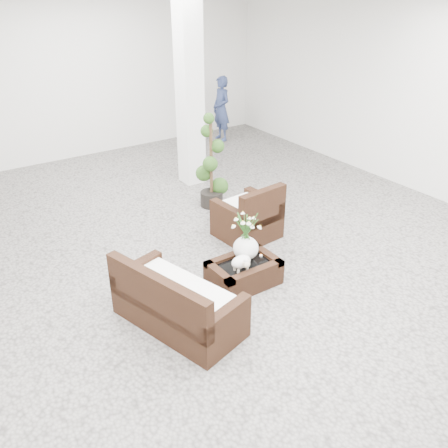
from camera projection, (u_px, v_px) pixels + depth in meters
ground at (220, 259)px, 7.06m from camera, size 11.00×11.00×0.00m
column at (190, 92)px, 8.90m from camera, size 0.40×0.40×3.50m
coffee_table at (244, 274)px, 6.43m from camera, size 0.90×0.60×0.31m
sheep_figurine at (241, 263)px, 6.18m from camera, size 0.28×0.23×0.21m
planter_narcissus at (246, 232)px, 6.30m from camera, size 0.44×0.44×0.80m
tealight at (261, 255)px, 6.51m from camera, size 0.04×0.04×0.03m
armchair at (247, 210)px, 7.47m from camera, size 0.91×0.88×0.90m
loveseat at (178, 295)px, 5.58m from camera, size 1.14×1.70×0.83m
topiary at (211, 162)px, 8.29m from camera, size 0.44×0.44×1.66m
shopper at (221, 109)px, 11.74m from camera, size 0.38×0.57×1.54m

